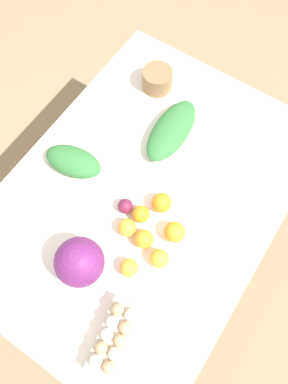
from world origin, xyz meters
TOP-DOWN VIEW (x-y plane):
  - ground_plane at (0.00, 0.00)m, footprint 8.00×8.00m
  - dining_table at (0.00, 0.00)m, footprint 1.45×1.04m
  - cabbage_purple at (0.38, -0.02)m, footprint 0.18×0.18m
  - egg_carton at (0.51, 0.22)m, footprint 0.27×0.15m
  - paper_bag at (-0.49, -0.25)m, footprint 0.14×0.14m
  - greens_bunch_beet_tops at (-0.30, -0.06)m, footprint 0.34×0.17m
  - greens_bunch_scallion at (0.05, -0.31)m, footprint 0.17×0.26m
  - beet_root at (0.09, -0.03)m, footprint 0.06×0.06m
  - orange_0 at (0.17, 0.11)m, footprint 0.07×0.07m
  - orange_1 at (0.29, 0.12)m, footprint 0.07×0.07m
  - orange_2 at (0.08, 0.19)m, footprint 0.08×0.08m
  - orange_3 at (0.20, 0.20)m, footprint 0.07×0.07m
  - orange_4 at (0.01, 0.09)m, footprint 0.08×0.08m
  - orange_5 at (0.16, 0.03)m, footprint 0.07×0.07m
  - orange_6 at (0.09, 0.05)m, footprint 0.07×0.07m

SIDE VIEW (x-z plane):
  - ground_plane at x=0.00m, z-range 0.00..0.00m
  - dining_table at x=0.00m, z-range 0.29..1.03m
  - beet_root at x=0.09m, z-range 0.74..0.80m
  - orange_1 at x=0.29m, z-range 0.74..0.81m
  - orange_6 at x=0.09m, z-range 0.74..0.81m
  - orange_5 at x=0.16m, z-range 0.74..0.81m
  - orange_3 at x=0.20m, z-range 0.74..0.81m
  - orange_0 at x=0.17m, z-range 0.74..0.82m
  - orange_4 at x=0.01m, z-range 0.74..0.82m
  - greens_bunch_beet_tops at x=-0.30m, z-range 0.74..0.82m
  - orange_2 at x=0.08m, z-range 0.74..0.82m
  - greens_bunch_scallion at x=0.05m, z-range 0.74..0.83m
  - egg_carton at x=0.51m, z-range 0.74..0.83m
  - paper_bag at x=-0.49m, z-range 0.74..0.84m
  - cabbage_purple at x=0.38m, z-range 0.74..0.92m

